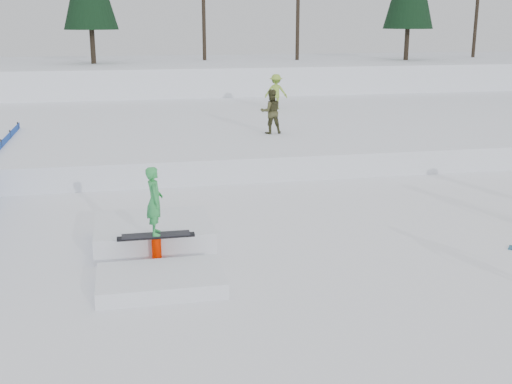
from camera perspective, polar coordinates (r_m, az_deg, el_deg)
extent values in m
plane|color=white|center=(13.30, -0.35, -6.90)|extent=(120.00, 120.00, 0.00)
cube|color=white|center=(42.33, -8.55, 9.80)|extent=(60.00, 14.00, 2.40)
cube|color=white|center=(28.57, -6.76, 5.75)|extent=(50.00, 18.00, 0.80)
cylinder|color=black|center=(23.28, -21.62, 3.05)|extent=(0.05, 0.05, 1.10)
cylinder|color=black|center=(25.12, -20.93, 3.93)|extent=(0.05, 0.05, 1.10)
cylinder|color=black|center=(26.97, -20.34, 4.69)|extent=(0.05, 0.05, 1.10)
cylinder|color=black|center=(40.65, -14.31, 12.41)|extent=(0.30, 0.30, 2.00)
cylinder|color=black|center=(44.16, 13.24, 12.65)|extent=(0.30, 0.30, 2.00)
imported|color=#3C3C20|center=(24.31, 1.34, 7.16)|extent=(0.82, 0.64, 1.66)
imported|color=#8AB239|center=(31.11, 1.79, 8.90)|extent=(1.21, 0.91, 1.67)
cube|color=white|center=(14.82, -9.10, -3.65)|extent=(2.60, 2.20, 0.54)
cube|color=white|center=(12.52, -8.47, -7.79)|extent=(2.40, 1.60, 0.30)
cylinder|color=#EF2700|center=(13.68, -8.77, -6.32)|extent=(0.44, 0.44, 0.06)
cylinder|color=#EF2700|center=(13.58, -8.82, -5.26)|extent=(0.20, 0.20, 0.60)
cube|color=black|center=(13.47, -8.87, -3.95)|extent=(1.60, 0.16, 0.06)
cube|color=black|center=(13.46, -8.88, -3.76)|extent=(1.40, 0.28, 0.03)
imported|color=green|center=(13.24, -9.01, -0.78)|extent=(0.34, 0.52, 1.42)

